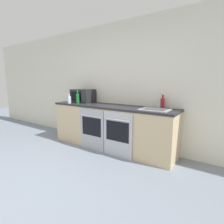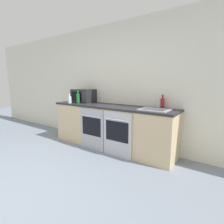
{
  "view_description": "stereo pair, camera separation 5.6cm",
  "coord_description": "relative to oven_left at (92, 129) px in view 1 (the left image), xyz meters",
  "views": [
    {
      "loc": [
        2.04,
        -0.9,
        1.38
      ],
      "look_at": [
        0.04,
        2.01,
        0.76
      ],
      "focal_mm": 28.0,
      "sensor_mm": 36.0,
      "label": 1
    },
    {
      "loc": [
        2.08,
        -0.87,
        1.38
      ],
      "look_at": [
        0.04,
        2.01,
        0.76
      ],
      "focal_mm": 28.0,
      "sensor_mm": 36.0,
      "label": 2
    }
  ],
  "objects": [
    {
      "name": "bottle_clear",
      "position": [
        -0.72,
        0.08,
        0.56
      ],
      "size": [
        0.08,
        0.08,
        0.22
      ],
      "color": "silver",
      "rests_on": "counter_back"
    },
    {
      "name": "oven_left",
      "position": [
        0.0,
        0.0,
        0.0
      ],
      "size": [
        0.6,
        0.06,
        0.84
      ],
      "color": "#A8AAAF",
      "rests_on": "ground_plane"
    },
    {
      "name": "oven_right",
      "position": [
        0.62,
        0.0,
        0.0
      ],
      "size": [
        0.6,
        0.06,
        0.84
      ],
      "color": "#B7BABF",
      "rests_on": "ground_plane"
    },
    {
      "name": "wall_back",
      "position": [
        0.24,
        0.66,
        0.87
      ],
      "size": [
        10.0,
        0.06,
        2.6
      ],
      "color": "silver",
      "rests_on": "ground_plane"
    },
    {
      "name": "sink",
      "position": [
        1.21,
        0.29,
        0.49
      ],
      "size": [
        0.49,
        0.42,
        0.31
      ],
      "color": "#B7BABF",
      "rests_on": "counter_back"
    },
    {
      "name": "ground_plane",
      "position": [
        0.24,
        -1.69,
        -0.43
      ],
      "size": [
        16.0,
        16.0,
        0.0
      ],
      "primitive_type": "plane",
      "color": "gray"
    },
    {
      "name": "microwave",
      "position": [
        -0.63,
        0.42,
        0.62
      ],
      "size": [
        0.51,
        0.36,
        0.3
      ],
      "color": "#232326",
      "rests_on": "counter_back"
    },
    {
      "name": "bottle_green",
      "position": [
        -0.57,
        0.19,
        0.59
      ],
      "size": [
        0.07,
        0.07,
        0.29
      ],
      "color": "#19722D",
      "rests_on": "counter_back"
    },
    {
      "name": "counter_back",
      "position": [
        0.24,
        0.32,
        0.02
      ],
      "size": [
        2.73,
        0.63,
        0.9
      ],
      "color": "#D1B789",
      "rests_on": "ground_plane"
    },
    {
      "name": "bottle_red",
      "position": [
        1.24,
        0.55,
        0.57
      ],
      "size": [
        0.07,
        0.07,
        0.25
      ],
      "color": "maroon",
      "rests_on": "counter_back"
    }
  ]
}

